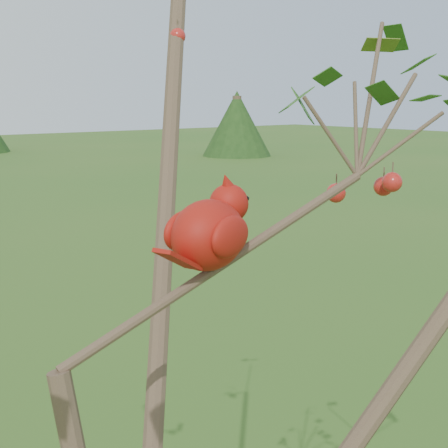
% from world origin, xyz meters
% --- Properties ---
extents(crabapple_tree, '(2.35, 2.05, 2.95)m').
position_xyz_m(crabapple_tree, '(0.03, -0.02, 2.12)').
color(crabapple_tree, '#412E23').
rests_on(crabapple_tree, ground).
extents(cardinal, '(0.24, 0.16, 0.17)m').
position_xyz_m(cardinal, '(0.22, 0.08, 2.13)').
color(cardinal, '#9D190D').
rests_on(cardinal, ground).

